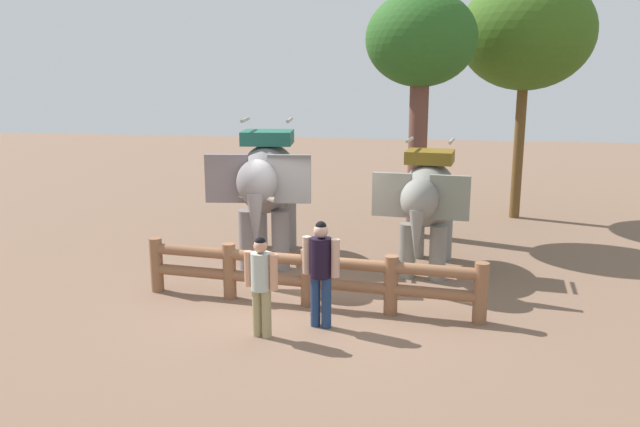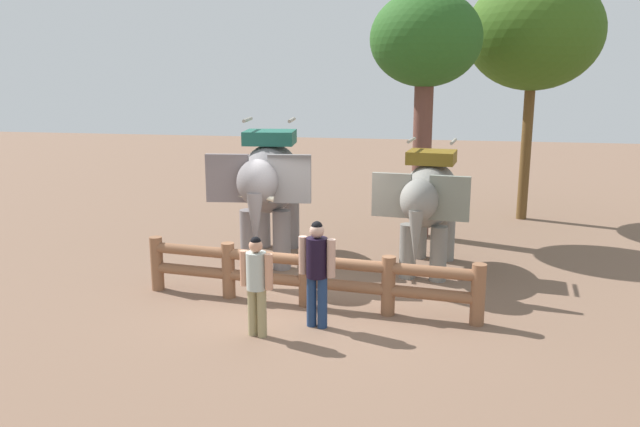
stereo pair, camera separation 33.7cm
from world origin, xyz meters
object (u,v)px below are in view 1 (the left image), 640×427
Objects in this scene: tourist_woman_in_black at (321,267)px; tree_back_center at (421,45)px; log_fence at (307,274)px; tourist_man_in_blue at (261,280)px; elephant_near_left at (267,183)px; tree_far_left at (526,34)px; elephant_center at (427,198)px.

tourist_woman_in_black is 7.51m from tree_back_center.
tourist_man_in_blue is (-0.47, -1.45, 0.34)m from log_fence.
tourist_woman_in_black is at bearing -102.69° from tree_back_center.
tree_back_center is at bearing 41.05° from elephant_near_left.
tourist_woman_in_black is (1.77, -3.57, -0.73)m from elephant_near_left.
elephant_near_left is at bearing 116.39° from tourist_woman_in_black.
elephant_near_left is 5.20m from tree_back_center.
elephant_near_left is 0.55× the size of tree_far_left.
elephant_center is 4.72m from tourist_man_in_blue.
tree_back_center is at bearing 77.31° from tourist_woman_in_black.
tree_far_left is at bearing 65.30° from elephant_center.
log_fence is 10.34m from tree_far_left.
tree_back_center reaches higher than elephant_near_left.
tourist_man_in_blue is at bearing -108.36° from tree_back_center.
tourist_man_in_blue is 0.24× the size of tree_far_left.
log_fence is at bearing -130.10° from elephant_center.
elephant_center is at bearing -114.70° from tree_far_left.
tree_back_center is at bearing 71.64° from tourist_man_in_blue.
tree_far_left reaches higher than tourist_man_in_blue.
elephant_center reaches higher than tourist_man_in_blue.
elephant_near_left is (-1.38, 2.66, 1.16)m from log_fence.
elephant_near_left is at bearing -138.23° from tree_far_left.
tourist_woman_in_black is at bearing -66.75° from log_fence.
elephant_near_left is 2.07× the size of tourist_woman_in_black.
tourist_man_in_blue is 0.27× the size of tree_back_center.
tourist_man_in_blue is 11.58m from tree_far_left.
tree_far_left reaches higher than tourist_woman_in_black.
tourist_man_in_blue is (-0.86, -0.54, -0.09)m from tourist_woman_in_black.
tourist_woman_in_black is at bearing -115.42° from tree_far_left.
elephant_near_left is at bearing 176.88° from elephant_center.
elephant_near_left reaches higher than tourist_man_in_blue.
tourist_woman_in_black is at bearing 32.36° from tourist_man_in_blue.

